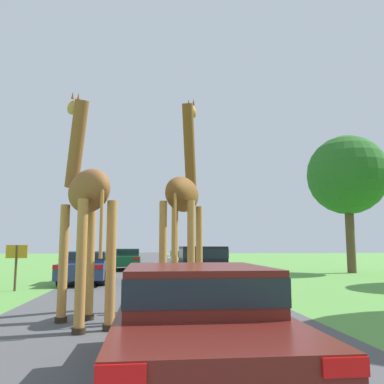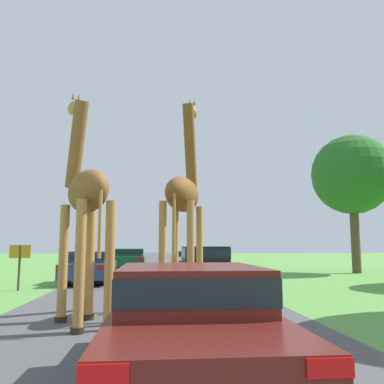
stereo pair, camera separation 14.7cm
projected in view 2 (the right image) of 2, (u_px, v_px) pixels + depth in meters
road at (153, 267)px, 28.76m from camera, size 6.59×120.00×0.00m
giraffe_near_road at (184, 197)px, 9.42m from camera, size 1.16×2.83×5.44m
giraffe_companion at (85, 199)px, 8.10m from camera, size 1.48×2.47×4.99m
car_lead_maroon at (189, 317)px, 4.60m from camera, size 1.72×4.28×1.28m
car_queue_right at (191, 261)px, 21.12m from camera, size 1.90×4.51×1.28m
car_queue_left at (205, 266)px, 14.61m from camera, size 1.72×4.26×1.48m
car_far_ahead at (129, 258)px, 25.57m from camera, size 1.98×4.57×1.31m
car_verge_right at (90, 266)px, 16.67m from camera, size 1.78×4.26×1.27m
tree_far_right at (352, 175)px, 23.01m from camera, size 4.50×4.50×7.76m
sign_post at (20, 259)px, 13.80m from camera, size 0.70×0.08×1.53m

